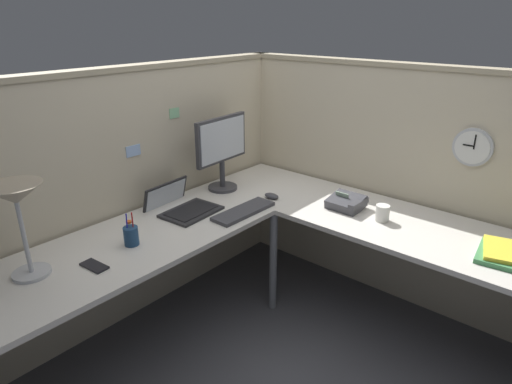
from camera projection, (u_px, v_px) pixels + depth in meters
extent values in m
plane|color=#47474C|center=(276.00, 328.00, 2.81)|extent=(6.80, 6.80, 0.00)
cube|color=beige|center=(134.00, 198.00, 2.79)|extent=(2.57, 0.10, 1.55)
cube|color=tan|center=(120.00, 68.00, 2.50)|extent=(2.57, 0.12, 0.03)
cube|color=beige|center=(389.00, 187.00, 2.98)|extent=(0.10, 2.37, 1.55)
cube|color=tan|center=(404.00, 65.00, 2.68)|extent=(0.12, 2.37, 0.03)
cube|color=beige|center=(175.00, 225.00, 2.56)|extent=(2.35, 0.66, 0.03)
cube|color=beige|center=(414.00, 230.00, 2.51)|extent=(0.66, 1.49, 0.03)
cylinder|color=slate|center=(273.00, 262.00, 2.89)|extent=(0.05, 0.05, 0.70)
cylinder|color=#38383D|center=(223.00, 187.00, 3.06)|extent=(0.20, 0.20, 0.02)
cylinder|color=#38383D|center=(222.00, 174.00, 3.02)|extent=(0.04, 0.04, 0.20)
cube|color=#38383D|center=(221.00, 139.00, 2.93)|extent=(0.46, 0.06, 0.30)
cube|color=silver|center=(223.00, 140.00, 2.92)|extent=(0.42, 0.03, 0.26)
cube|color=#232326|center=(191.00, 212.00, 2.68)|extent=(0.36, 0.26, 0.02)
cube|color=black|center=(191.00, 210.00, 2.68)|extent=(0.30, 0.20, 0.00)
cube|color=#232326|center=(165.00, 198.00, 2.79)|extent=(0.34, 0.09, 0.22)
cube|color=silver|center=(166.00, 198.00, 2.79)|extent=(0.31, 0.08, 0.18)
cube|color=#38383D|center=(244.00, 211.00, 2.68)|extent=(0.43, 0.15, 0.02)
ellipsoid|color=#38383D|center=(272.00, 196.00, 2.89)|extent=(0.06, 0.10, 0.03)
cylinder|color=#B7BABF|center=(32.00, 273.00, 2.04)|extent=(0.17, 0.17, 0.02)
cylinder|color=#B7BABF|center=(24.00, 236.00, 1.97)|extent=(0.02, 0.02, 0.38)
cone|color=gray|center=(15.00, 194.00, 1.90)|extent=(0.24, 0.24, 0.09)
cylinder|color=navy|center=(131.00, 236.00, 2.30)|extent=(0.08, 0.08, 0.10)
cylinder|color=#1E1EB2|center=(127.00, 225.00, 2.27)|extent=(0.01, 0.02, 0.13)
cylinder|color=#B21E1E|center=(133.00, 224.00, 2.28)|extent=(0.01, 0.01, 0.13)
cylinder|color=#D8591E|center=(129.00, 222.00, 2.28)|extent=(0.03, 0.03, 0.01)
cube|color=black|center=(94.00, 266.00, 2.11)|extent=(0.08, 0.15, 0.01)
cube|color=#38383D|center=(346.00, 203.00, 2.74)|extent=(0.19, 0.20, 0.10)
cube|color=#8CA58C|center=(342.00, 196.00, 2.74)|extent=(0.01, 0.09, 0.04)
cube|color=#38383D|center=(358.00, 204.00, 2.68)|extent=(0.19, 0.04, 0.04)
cube|color=#3F7F4C|center=(501.00, 255.00, 2.19)|extent=(0.30, 0.24, 0.02)
cube|color=yellow|center=(505.00, 251.00, 2.19)|extent=(0.30, 0.25, 0.02)
cylinder|color=silver|center=(382.00, 213.00, 2.57)|extent=(0.08, 0.08, 0.10)
cylinder|color=#B7BABF|center=(473.00, 147.00, 2.51)|extent=(0.03, 0.22, 0.22)
cylinder|color=white|center=(472.00, 148.00, 2.50)|extent=(0.00, 0.19, 0.19)
cube|color=black|center=(468.00, 145.00, 2.50)|extent=(0.00, 0.06, 0.01)
cube|color=black|center=(475.00, 142.00, 2.48)|extent=(0.00, 0.01, 0.08)
cube|color=#99B7E5|center=(133.00, 151.00, 2.64)|extent=(0.10, 0.00, 0.07)
cube|color=#8CCC99|center=(174.00, 113.00, 2.80)|extent=(0.08, 0.00, 0.06)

